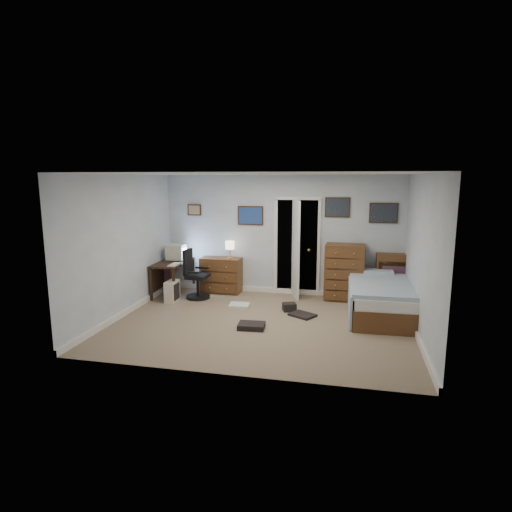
{
  "coord_description": "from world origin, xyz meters",
  "views": [
    {
      "loc": [
        1.41,
        -6.81,
        2.43
      ],
      "look_at": [
        -0.16,
        0.3,
        1.1
      ],
      "focal_mm": 30.0,
      "sensor_mm": 36.0,
      "label": 1
    }
  ],
  "objects_px": {
    "tall_dresser": "(345,272)",
    "bed": "(380,298)",
    "low_dresser": "(221,275)",
    "computer_desk": "(169,269)",
    "office_chair": "(195,279)"
  },
  "relations": [
    {
      "from": "low_dresser",
      "to": "bed",
      "type": "relative_size",
      "value": 0.41
    },
    {
      "from": "tall_dresser",
      "to": "bed",
      "type": "distance_m",
      "value": 1.12
    },
    {
      "from": "bed",
      "to": "tall_dresser",
      "type": "bearing_deg",
      "value": 124.97
    },
    {
      "from": "office_chair",
      "to": "tall_dresser",
      "type": "bearing_deg",
      "value": 12.88
    },
    {
      "from": "computer_desk",
      "to": "office_chair",
      "type": "height_order",
      "value": "office_chair"
    },
    {
      "from": "low_dresser",
      "to": "bed",
      "type": "distance_m",
      "value": 3.36
    },
    {
      "from": "tall_dresser",
      "to": "office_chair",
      "type": "bearing_deg",
      "value": -166.91
    },
    {
      "from": "computer_desk",
      "to": "office_chair",
      "type": "bearing_deg",
      "value": -18.26
    },
    {
      "from": "computer_desk",
      "to": "bed",
      "type": "xyz_separation_m",
      "value": [
        4.27,
        -0.55,
        -0.23
      ]
    },
    {
      "from": "computer_desk",
      "to": "low_dresser",
      "type": "height_order",
      "value": "low_dresser"
    },
    {
      "from": "office_chair",
      "to": "low_dresser",
      "type": "height_order",
      "value": "office_chair"
    },
    {
      "from": "low_dresser",
      "to": "bed",
      "type": "bearing_deg",
      "value": -14.98
    },
    {
      "from": "low_dresser",
      "to": "bed",
      "type": "height_order",
      "value": "low_dresser"
    },
    {
      "from": "office_chair",
      "to": "bed",
      "type": "bearing_deg",
      "value": -2.7
    },
    {
      "from": "tall_dresser",
      "to": "bed",
      "type": "bearing_deg",
      "value": -50.79
    }
  ]
}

